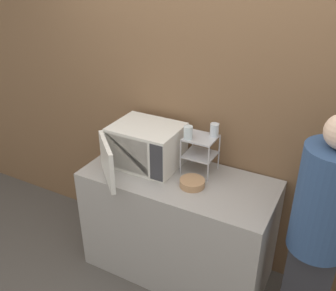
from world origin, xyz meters
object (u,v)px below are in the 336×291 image
at_px(glass_front_left, 188,132).
at_px(dish_rack, 200,147).
at_px(glass_back_right, 214,130).
at_px(bowl, 192,183).
at_px(microwave, 145,146).
at_px(person, 320,226).

bearing_deg(glass_front_left, dish_rack, 39.52).
relative_size(glass_back_right, bowl, 0.54).
distance_m(microwave, bowl, 0.48).
distance_m(glass_back_right, bowl, 0.41).
xyz_separation_m(glass_back_right, person, (0.82, -0.33, -0.31)).
bearing_deg(person, dish_rack, 163.61).
bearing_deg(dish_rack, microwave, -166.14).
bearing_deg(glass_back_right, microwave, -160.96).
xyz_separation_m(microwave, glass_back_right, (0.49, 0.17, 0.17)).
distance_m(microwave, person, 1.33).
height_order(microwave, glass_back_right, glass_back_right).
distance_m(bowl, person, 0.86).
bearing_deg(dish_rack, glass_back_right, 41.55).
height_order(microwave, person, person).
distance_m(dish_rack, bowl, 0.28).
bearing_deg(dish_rack, bowl, -80.05).
relative_size(microwave, glass_front_left, 7.29).
xyz_separation_m(dish_rack, bowl, (0.04, -0.21, -0.18)).
xyz_separation_m(microwave, glass_front_left, (0.34, 0.04, 0.17)).
height_order(bowl, person, person).
bearing_deg(microwave, person, -7.08).
relative_size(dish_rack, bowl, 1.61).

